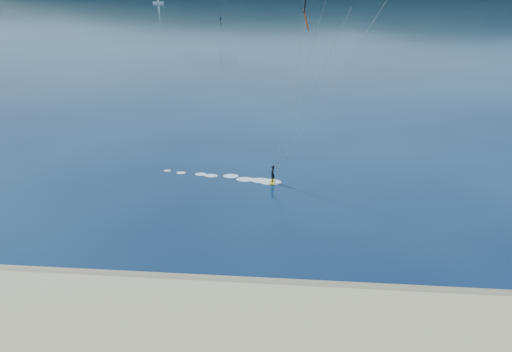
% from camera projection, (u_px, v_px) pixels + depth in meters
% --- Properties ---
extents(ground, '(1800.00, 1800.00, 0.00)m').
position_uv_depth(ground, '(188.00, 341.00, 24.23)').
color(ground, '#061232').
rests_on(ground, ground).
extents(wet_sand, '(220.00, 2.50, 0.10)m').
position_uv_depth(wet_sand, '(204.00, 287.00, 28.37)').
color(wet_sand, '#7F674A').
rests_on(wet_sand, ground).
extents(kitesurfer_near, '(20.03, 6.78, 18.09)m').
position_uv_depth(kitesurfer_near, '(345.00, 17.00, 34.14)').
color(kitesurfer_near, gold).
rests_on(kitesurfer_near, ground).
extents(sailboat, '(8.86, 5.73, 12.36)m').
position_uv_depth(sailboat, '(158.00, 2.00, 403.95)').
color(sailboat, white).
rests_on(sailboat, ground).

